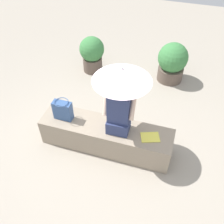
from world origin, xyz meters
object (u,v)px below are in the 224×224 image
object	(u,v)px
parasol	(122,75)
handbag_black	(63,110)
planter_far	(92,53)
magazine	(150,137)
person_seated	(119,112)
planter_near	(172,62)

from	to	relation	value
parasol	handbag_black	bearing A→B (deg)	4.41
planter_far	magazine	bearing A→B (deg)	129.77
person_seated	planter_far	distance (m)	2.45
handbag_black	magazine	xyz separation A→B (m)	(-1.43, -0.01, -0.17)
parasol	planter_near	size ratio (longest dim) A/B	1.29
handbag_black	magazine	size ratio (longest dim) A/B	1.24
magazine	planter_far	distance (m)	2.71
handbag_black	planter_near	bearing A→B (deg)	-122.89
person_seated	planter_near	xyz separation A→B (m)	(-0.54, -2.26, -0.43)
magazine	parasol	bearing A→B (deg)	-27.36
handbag_black	parasol	bearing A→B (deg)	-175.59
handbag_black	person_seated	bearing A→B (deg)	-179.24
magazine	planter_far	bearing A→B (deg)	-69.76
planter_near	planter_far	xyz separation A→B (m)	(1.77, 0.18, -0.00)
parasol	planter_near	bearing A→B (deg)	-103.45
person_seated	planter_near	world-z (taller)	person_seated
parasol	handbag_black	world-z (taller)	parasol
magazine	handbag_black	bearing A→B (deg)	-19.31
person_seated	parasol	world-z (taller)	parasol
magazine	planter_far	world-z (taller)	planter_far
parasol	person_seated	bearing A→B (deg)	74.36
magazine	planter_near	world-z (taller)	planter_near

